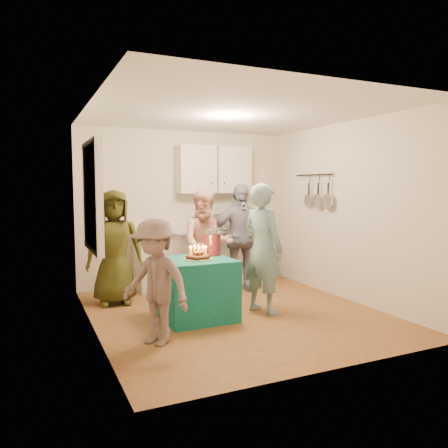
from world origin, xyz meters
name	(u,v)px	position (x,y,z in m)	size (l,w,h in m)	color
floor	(235,312)	(0.00, 0.00, 0.00)	(4.00, 4.00, 0.00)	brown
ceiling	(235,113)	(0.00, 0.00, 2.60)	(4.00, 4.00, 0.00)	white
back_wall	(184,208)	(0.00, 2.00, 1.30)	(3.60, 3.60, 0.00)	silver
left_wall	(92,219)	(-1.80, 0.00, 1.30)	(4.00, 4.00, 0.00)	silver
right_wall	(345,211)	(1.80, 0.00, 1.30)	(4.00, 4.00, 0.00)	silver
window_night	(91,196)	(-1.77, 0.30, 1.55)	(0.04, 1.00, 1.20)	black
counter	(202,260)	(0.20, 1.70, 0.43)	(2.20, 0.58, 0.86)	white
countertop	(202,233)	(0.20, 1.70, 0.89)	(2.24, 0.62, 0.05)	beige
upper_cabinet	(214,170)	(0.50, 1.85, 1.95)	(1.30, 0.30, 0.80)	white
pot_rack	(312,190)	(1.72, 0.70, 1.60)	(0.12, 1.00, 0.60)	black
microwave	(230,222)	(0.74, 1.70, 1.05)	(0.50, 0.34, 0.28)	white
party_table	(197,288)	(-0.55, -0.02, 0.38)	(0.85, 0.85, 0.76)	#106D61
donut_cake	(198,252)	(-0.55, -0.07, 0.85)	(0.38, 0.38, 0.18)	#381C0C
punch_jar	(213,242)	(-0.25, 0.16, 0.93)	(0.22, 0.22, 0.34)	red
man_birthday	(263,248)	(0.34, -0.13, 0.85)	(0.62, 0.41, 1.71)	#7AA3B2
woman_back_left	(114,247)	(-1.36, 1.10, 0.81)	(0.79, 0.52, 1.62)	#5C5D1A
woman_back_center	(207,245)	(-0.06, 0.84, 0.81)	(0.79, 0.61, 1.62)	#DB7572
woman_back_right	(239,237)	(0.60, 1.08, 0.86)	(1.00, 0.42, 1.71)	#111037
child_near_left	(156,282)	(-1.26, -0.69, 0.67)	(0.86, 0.50, 1.33)	#665252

